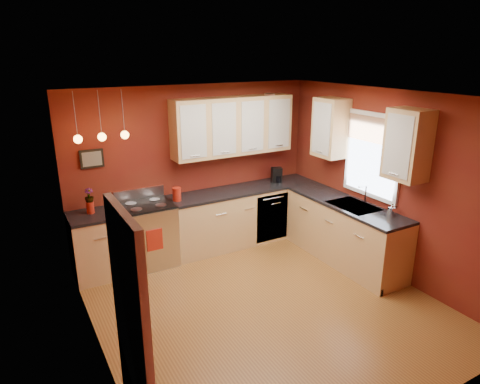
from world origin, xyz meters
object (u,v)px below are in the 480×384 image
gas_range (148,234)px  soap_pump (392,210)px  red_canister (177,194)px  sink (354,207)px  coffee_maker (277,175)px

gas_range → soap_pump: size_ratio=6.32×
red_canister → gas_range: bearing=175.4°
sink → coffee_maker: (-0.30, 1.54, 0.14)m
gas_range → sink: bearing=-29.8°
sink → soap_pump: bearing=-74.1°
coffee_maker → red_canister: bearing=-157.7°
soap_pump → red_canister: bearing=138.9°
gas_range → red_canister: bearing=-4.6°
sink → red_canister: 2.61m
sink → coffee_maker: sink is taller
gas_range → red_canister: red_canister is taller
red_canister → coffee_maker: (1.85, 0.08, 0.01)m
gas_range → red_canister: size_ratio=5.49×
sink → red_canister: (-2.15, 1.46, 0.13)m
sink → soap_pump: 0.58m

